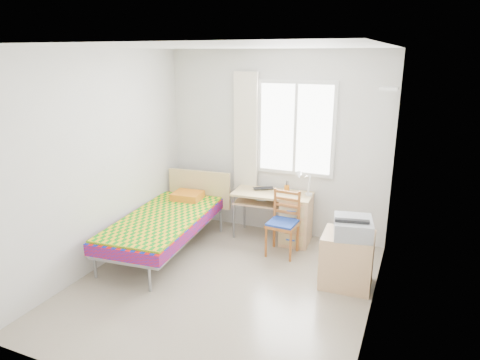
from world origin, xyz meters
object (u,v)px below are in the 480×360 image
(bed, at_px, (167,220))
(desk, at_px, (291,216))
(chair, at_px, (284,219))
(cabinet, at_px, (347,260))
(printer, at_px, (353,227))

(bed, height_order, desk, bed)
(desk, bearing_deg, chair, -91.62)
(desk, relative_size, chair, 1.32)
(cabinet, bearing_deg, desk, 133.57)
(desk, relative_size, cabinet, 1.83)
(cabinet, xyz_separation_m, printer, (0.04, -0.01, 0.41))
(bed, distance_m, chair, 1.54)
(desk, distance_m, printer, 1.35)
(chair, distance_m, printer, 1.09)
(desk, xyz_separation_m, printer, (0.95, -0.89, 0.34))
(chair, relative_size, cabinet, 1.38)
(chair, xyz_separation_m, cabinet, (0.90, -0.50, -0.17))
(bed, bearing_deg, cabinet, -4.47)
(desk, xyz_separation_m, cabinet, (0.91, -0.88, -0.07))
(bed, bearing_deg, printer, -4.73)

